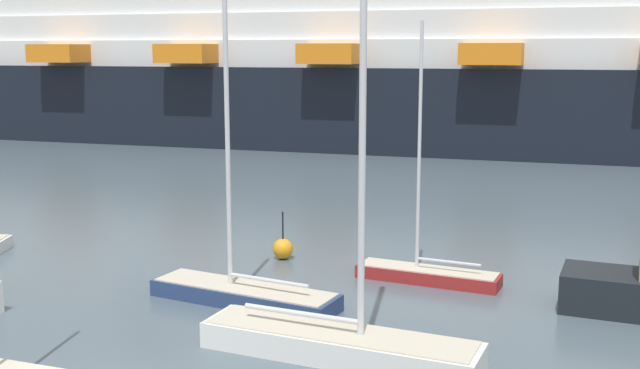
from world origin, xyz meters
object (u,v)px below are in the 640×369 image
object	(u,v)px
sailboat_1	(340,334)
channel_buoy_0	(283,249)
cruise_ship	(357,63)
sailboat_5	(427,270)
sailboat_4	(243,288)

from	to	relation	value
sailboat_1	channel_buoy_0	size ratio (longest dim) A/B	7.34
sailboat_1	cruise_ship	xyz separation A→B (m)	(-10.56, 45.14, 5.92)
sailboat_1	channel_buoy_0	bearing A→B (deg)	124.77
sailboat_1	sailboat_5	bearing A→B (deg)	87.84
sailboat_1	channel_buoy_0	distance (m)	9.52
sailboat_1	cruise_ship	distance (m)	46.74
cruise_ship	sailboat_1	bearing A→B (deg)	-75.42
sailboat_5	channel_buoy_0	bearing A→B (deg)	-5.78
channel_buoy_0	sailboat_1	bearing A→B (deg)	-62.30
sailboat_5	cruise_ship	size ratio (longest dim) A/B	0.07
sailboat_1	sailboat_5	size ratio (longest dim) A/B	1.53
sailboat_4	sailboat_5	bearing A→B (deg)	-132.48
sailboat_5	channel_buoy_0	xyz separation A→B (m)	(-5.57, 1.36, -0.02)
sailboat_4	sailboat_5	size ratio (longest dim) A/B	1.19
sailboat_1	sailboat_4	xyz separation A→B (m)	(-3.93, 3.30, -0.16)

